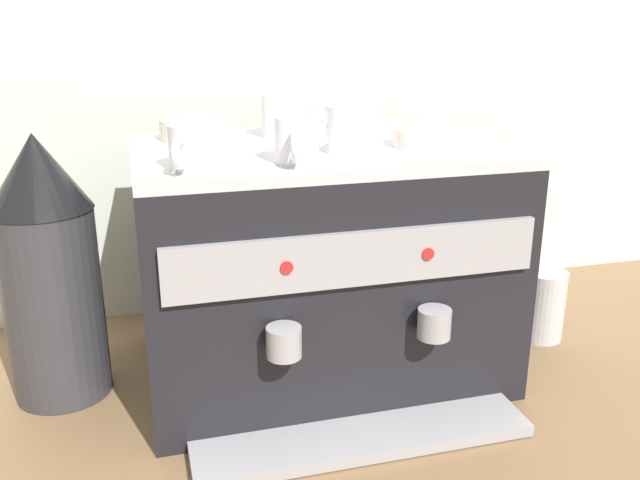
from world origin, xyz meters
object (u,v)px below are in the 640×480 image
Objects in this scene: ceramic_bowl_1 at (425,138)px; coffee_grinder at (49,268)px; ceramic_cup_4 at (283,116)px; ceramic_bowl_0 at (192,129)px; espresso_machine at (321,263)px; ceramic_cup_0 at (360,124)px; milk_pitcher at (542,305)px; ceramic_cup_2 at (346,129)px; ceramic_cup_3 at (190,148)px; ceramic_cup_1 at (296,141)px.

coffee_grinder is at bearing 171.68° from ceramic_bowl_1.
ceramic_cup_4 is 0.93× the size of ceramic_bowl_0.
ceramic_bowl_1 is 0.24× the size of coffee_grinder.
espresso_machine is at bearing -30.51° from ceramic_bowl_0.
ceramic_cup_0 is 0.84× the size of ceramic_bowl_1.
ceramic_cup_2 is at bearing -171.27° from milk_pitcher.
coffee_grinder is (-0.25, 0.18, -0.24)m from ceramic_cup_3.
ceramic_bowl_0 is at bearing 117.89° from ceramic_cup_1.
espresso_machine is 6.09× the size of ceramic_cup_1.
ceramic_cup_0 is at bearing 150.38° from ceramic_bowl_1.
ceramic_cup_4 is 0.17m from ceramic_bowl_0.
espresso_machine reaches higher than milk_pitcher.
milk_pitcher is at bearing -2.10° from coffee_grinder.
ceramic_cup_1 reaches higher than ceramic_cup_0.
milk_pitcher is (0.75, 0.14, -0.41)m from ceramic_cup_3.
coffee_grinder is at bearing 177.90° from milk_pitcher.
ceramic_cup_3 is at bearing -36.26° from coffee_grinder.
ceramic_cup_0 is 0.98× the size of ceramic_cup_3.
ceramic_cup_1 is 0.51m from coffee_grinder.
ceramic_cup_2 is at bearing -124.66° from ceramic_cup_0.
espresso_machine is 5.86× the size of ceramic_cup_4.
ceramic_cup_0 is 0.91× the size of ceramic_cup_1.
ceramic_cup_0 reaches higher than espresso_machine.
ceramic_cup_1 is at bearing -97.25° from ceramic_cup_4.
ceramic_cup_1 is 0.30m from ceramic_bowl_0.
ceramic_cup_4 is 0.74× the size of milk_pitcher.
ceramic_cup_0 is 0.80× the size of ceramic_cup_2.
ceramic_cup_3 reaches higher than espresso_machine.
espresso_machine is 5.40× the size of ceramic_cup_2.
ceramic_cup_0 reaches higher than ceramic_cup_3.
ceramic_cup_1 is 0.12m from ceramic_cup_2.
ceramic_bowl_0 is (-0.17, 0.02, -0.02)m from ceramic_cup_4.
ceramic_cup_1 reaches higher than espresso_machine.
ceramic_cup_1 is 0.24m from ceramic_cup_4.
ceramic_bowl_0 is 0.44m from ceramic_bowl_1.
espresso_machine is at bearing -179.45° from milk_pitcher.
ceramic_cup_4 is (0.03, 0.24, 0.00)m from ceramic_cup_1.
ceramic_cup_0 reaches higher than coffee_grinder.
ceramic_bowl_0 is (0.03, 0.27, -0.02)m from ceramic_cup_3.
ceramic_bowl_1 is (0.40, -0.18, -0.00)m from ceramic_bowl_0.
ceramic_cup_2 reaches higher than ceramic_cup_3.
ceramic_cup_0 is 0.81× the size of ceramic_bowl_0.
milk_pitcher is at bearing 13.69° from ceramic_cup_1.
espresso_machine is 1.36× the size of coffee_grinder.
milk_pitcher is at bearing -9.71° from ceramic_bowl_0.
coffee_grinder is (-0.41, 0.18, -0.24)m from ceramic_cup_1.
ceramic_cup_2 reaches higher than milk_pitcher.
ceramic_bowl_0 reaches higher than espresso_machine.
ceramic_cup_4 reaches higher than ceramic_bowl_1.
ceramic_cup_0 is at bearing 42.43° from ceramic_cup_1.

